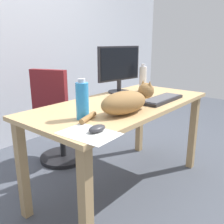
% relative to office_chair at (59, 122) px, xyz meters
% --- Properties ---
extents(ground_plane, '(8.00, 8.00, 0.00)m').
position_rel_office_chair_xyz_m(ground_plane, '(0.02, -0.78, -0.42)').
color(ground_plane, '#474C56').
extents(back_wall, '(6.00, 0.04, 2.60)m').
position_rel_office_chair_xyz_m(back_wall, '(0.02, 0.79, 0.88)').
color(back_wall, silver).
rests_on(back_wall, ground_plane).
extents(desk, '(1.55, 0.73, 0.74)m').
position_rel_office_chair_xyz_m(desk, '(0.02, -0.78, 0.22)').
color(desk, tan).
rests_on(desk, ground_plane).
extents(office_chair, '(0.51, 0.48, 0.96)m').
position_rel_office_chair_xyz_m(office_chair, '(0.00, 0.00, 0.00)').
color(office_chair, black).
rests_on(office_chair, ground_plane).
extents(monitor, '(0.48, 0.20, 0.41)m').
position_rel_office_chair_xyz_m(monitor, '(0.30, -0.52, 0.55)').
color(monitor, '#232328').
rests_on(monitor, desk).
extents(keyboard, '(0.44, 0.15, 0.03)m').
position_rel_office_chair_xyz_m(keyboard, '(0.26, -0.99, 0.34)').
color(keyboard, '#232328').
rests_on(keyboard, desk).
extents(cat, '(0.61, 0.24, 0.20)m').
position_rel_office_chair_xyz_m(cat, '(-0.20, -0.97, 0.40)').
color(cat, olive).
rests_on(cat, desk).
extents(computer_mouse, '(0.11, 0.06, 0.04)m').
position_rel_office_chair_xyz_m(computer_mouse, '(-0.58, -1.06, 0.34)').
color(computer_mouse, '#333338').
rests_on(computer_mouse, desk).
extents(paper_sheet, '(0.23, 0.31, 0.00)m').
position_rel_office_chair_xyz_m(paper_sheet, '(-0.63, -1.05, 0.32)').
color(paper_sheet, white).
rests_on(paper_sheet, desk).
extents(water_bottle, '(0.07, 0.07, 0.25)m').
position_rel_office_chair_xyz_m(water_bottle, '(0.50, -0.64, 0.44)').
color(water_bottle, silver).
rests_on(water_bottle, desk).
extents(spray_bottle, '(0.08, 0.08, 0.25)m').
position_rel_office_chair_xyz_m(spray_bottle, '(-0.47, -0.84, 0.44)').
color(spray_bottle, '#2D8CD1').
rests_on(spray_bottle, desk).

